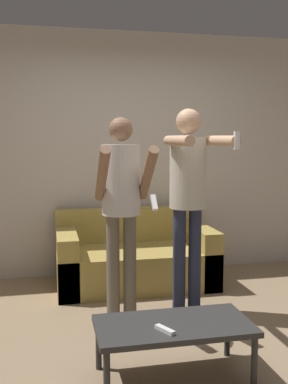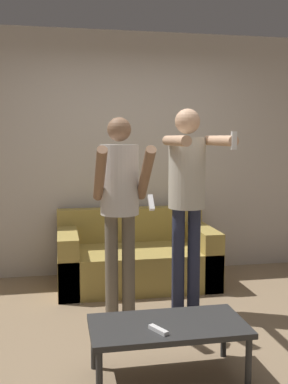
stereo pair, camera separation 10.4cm
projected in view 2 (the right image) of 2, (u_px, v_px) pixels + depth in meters
name	position (u px, v px, depth m)	size (l,w,h in m)	color
ground_plane	(166.00, 341.00, 3.39)	(14.00, 14.00, 0.00)	#937A5B
wall_back	(128.00, 154.00, 5.07)	(6.40, 0.06, 2.70)	beige
couch	(136.00, 259.00, 4.74)	(1.61, 0.89, 0.76)	#AD9347
person_standing_left	(120.00, 196.00, 3.68)	(0.44, 0.64, 1.70)	#6B6051
person_standing_right	(188.00, 187.00, 3.77)	(0.43, 0.76, 1.77)	#282D47
coffee_table	(168.00, 329.00, 2.83)	(0.99, 0.50, 0.36)	#2D2D2D
remote_on_table	(158.00, 330.00, 2.70)	(0.10, 0.15, 0.02)	white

